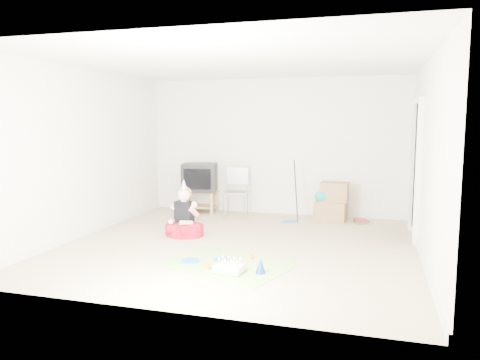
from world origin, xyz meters
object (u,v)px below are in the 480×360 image
(seated_woman, at_px, (184,223))
(birthday_cake, at_px, (230,269))
(crt_tv, at_px, (200,178))
(folding_chair, at_px, (236,192))
(cardboard_boxes, at_px, (332,202))
(tv_stand, at_px, (200,200))

(seated_woman, xyz_separation_m, birthday_cake, (1.23, -1.54, -0.15))
(crt_tv, height_order, folding_chair, crt_tv)
(folding_chair, relative_size, cardboard_boxes, 1.36)
(tv_stand, height_order, birthday_cake, tv_stand)
(cardboard_boxes, bearing_deg, crt_tv, 177.68)
(birthday_cake, bearing_deg, crt_tv, 116.32)
(crt_tv, bearing_deg, cardboard_boxes, -13.52)
(seated_woman, bearing_deg, crt_tv, 103.77)
(birthday_cake, bearing_deg, folding_chair, 105.38)
(cardboard_boxes, bearing_deg, birthday_cake, -105.14)
(tv_stand, bearing_deg, cardboard_boxes, -2.32)
(tv_stand, bearing_deg, birthday_cake, -63.68)
(folding_chair, xyz_separation_m, seated_woman, (-0.35, -1.64, -0.27))
(crt_tv, xyz_separation_m, folding_chair, (0.81, -0.23, -0.23))
(tv_stand, distance_m, cardboard_boxes, 2.58)
(seated_woman, relative_size, birthday_cake, 2.55)
(folding_chair, bearing_deg, tv_stand, 164.40)
(folding_chair, bearing_deg, birthday_cake, -74.62)
(tv_stand, height_order, crt_tv, crt_tv)
(folding_chair, height_order, cardboard_boxes, folding_chair)
(tv_stand, xyz_separation_m, cardboard_boxes, (2.58, -0.10, 0.09))
(tv_stand, relative_size, crt_tv, 1.05)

